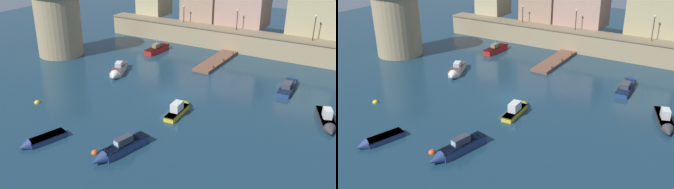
{
  "view_description": "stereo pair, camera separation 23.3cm",
  "coord_description": "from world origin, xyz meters",
  "views": [
    {
      "loc": [
        20.33,
        -34.8,
        18.47
      ],
      "look_at": [
        0.0,
        -1.14,
        0.87
      ],
      "focal_mm": 40.39,
      "sensor_mm": 36.0,
      "label": 1
    },
    {
      "loc": [
        20.53,
        -34.68,
        18.47
      ],
      "look_at": [
        0.0,
        -1.14,
        0.87
      ],
      "focal_mm": 40.39,
      "sensor_mm": 36.0,
      "label": 2
    }
  ],
  "objects": [
    {
      "name": "quay_lamp_0",
      "position": [
        -10.3,
        21.1,
        5.39
      ],
      "size": [
        0.32,
        0.32,
        2.94
      ],
      "color": "black",
      "rests_on": "quay_wall"
    },
    {
      "name": "fortress_tower",
      "position": [
        -23.4,
        5.26,
        5.0
      ],
      "size": [
        7.37,
        7.37,
        9.89
      ],
      "color": "#9E8966",
      "rests_on": "ground"
    },
    {
      "name": "mooring_buoy_0",
      "position": [
        -12.6,
        -9.2,
        0.0
      ],
      "size": [
        0.63,
        0.63,
        0.63
      ],
      "primitive_type": "sphere",
      "color": "yellow",
      "rests_on": "ground"
    },
    {
      "name": "moored_boat_0",
      "position": [
        -5.44,
        -15.19,
        0.28
      ],
      "size": [
        2.46,
        4.71,
        1.2
      ],
      "rotation": [
        0.0,
        0.0,
        -1.85
      ],
      "color": "navy",
      "rests_on": "ground"
    },
    {
      "name": "quay_lamp_2",
      "position": [
        10.86,
        21.1,
        5.84
      ],
      "size": [
        0.32,
        0.32,
        3.7
      ],
      "color": "black",
      "rests_on": "quay_wall"
    },
    {
      "name": "pier_dock",
      "position": [
        -0.98,
        14.36,
        0.19
      ],
      "size": [
        2.53,
        10.7,
        0.7
      ],
      "color": "brown",
      "rests_on": "ground"
    },
    {
      "name": "ground_plane",
      "position": [
        0.0,
        0.0,
        0.0
      ],
      "size": [
        118.27,
        118.27,
        0.0
      ],
      "primitive_type": "plane",
      "color": "#19384C"
    },
    {
      "name": "mooring_buoy_1",
      "position": [
        0.01,
        -13.79,
        0.0
      ],
      "size": [
        0.63,
        0.63,
        0.63
      ],
      "primitive_type": "sphere",
      "color": "#EA4C19",
      "rests_on": "ground"
    },
    {
      "name": "old_town_backdrop",
      "position": [
        1.09,
        24.95,
        6.7
      ],
      "size": [
        45.4,
        5.91,
        7.68
      ],
      "color": "tan",
      "rests_on": "ground"
    },
    {
      "name": "moored_boat_6",
      "position": [
        -11.11,
        14.61,
        0.48
      ],
      "size": [
        1.67,
        6.21,
        2.72
      ],
      "rotation": [
        0.0,
        0.0,
        1.51
      ],
      "color": "red",
      "rests_on": "ground"
    },
    {
      "name": "quay_wall",
      "position": [
        0.0,
        21.1,
        1.71
      ],
      "size": [
        48.68,
        3.07,
        3.4
      ],
      "color": "#9E8966",
      "rests_on": "ground"
    },
    {
      "name": "moored_boat_5",
      "position": [
        16.67,
        2.36,
        0.46
      ],
      "size": [
        3.17,
        5.87,
        1.91
      ],
      "rotation": [
        0.0,
        0.0,
        -1.23
      ],
      "color": "#333338",
      "rests_on": "ground"
    },
    {
      "name": "moored_boat_2",
      "position": [
        -10.46,
        2.9,
        0.48
      ],
      "size": [
        3.71,
        5.91,
        1.66
      ],
      "rotation": [
        0.0,
        0.0,
        -1.14
      ],
      "color": "silver",
      "rests_on": "ground"
    },
    {
      "name": "moored_boat_4",
      "position": [
        1.93,
        -12.7,
        0.49
      ],
      "size": [
        2.5,
        6.21,
        1.62
      ],
      "rotation": [
        0.0,
        0.0,
        -1.79
      ],
      "color": "navy",
      "rests_on": "ground"
    },
    {
      "name": "quay_lamp_1",
      "position": [
        -0.76,
        21.1,
        5.6
      ],
      "size": [
        0.32,
        0.32,
        3.29
      ],
      "color": "black",
      "rests_on": "quay_wall"
    },
    {
      "name": "moored_boat_3",
      "position": [
        2.51,
        -2.89,
        0.45
      ],
      "size": [
        1.47,
        5.37,
        1.71
      ],
      "rotation": [
        0.0,
        0.0,
        1.64
      ],
      "color": "gold",
      "rests_on": "ground"
    },
    {
      "name": "moored_boat_1",
      "position": [
        10.84,
        10.05,
        0.41
      ],
      "size": [
        1.72,
        6.73,
        1.55
      ],
      "rotation": [
        0.0,
        0.0,
        1.62
      ],
      "color": "navy",
      "rests_on": "ground"
    }
  ]
}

